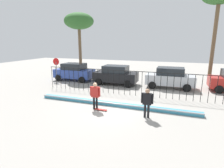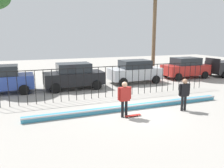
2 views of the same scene
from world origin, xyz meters
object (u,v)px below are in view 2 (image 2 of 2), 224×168
(skateboard, at_px, (133,115))
(parked_car_red, at_px, (185,68))
(parked_car_blue, at_px, (0,79))
(camera_operator, at_px, (184,92))
(parked_car_silver, at_px, (135,71))
(skateboarder, at_px, (124,96))
(parked_car_black, at_px, (74,76))

(skateboard, bearing_deg, parked_car_red, 22.04)
(parked_car_blue, bearing_deg, parked_car_red, 0.36)
(camera_operator, bearing_deg, parked_car_silver, -77.45)
(skateboarder, bearing_deg, skateboard, -35.99)
(parked_car_black, bearing_deg, skateboarder, -84.73)
(skateboarder, height_order, parked_car_blue, parked_car_blue)
(parked_car_silver, bearing_deg, parked_car_red, 3.55)
(skateboarder, xyz_separation_m, parked_car_red, (9.63, 7.62, -0.06))
(parked_car_blue, relative_size, parked_car_red, 1.00)
(skateboard, distance_m, parked_car_silver, 8.35)
(parked_car_black, bearing_deg, parked_car_silver, 1.28)
(skateboarder, distance_m, parked_car_black, 6.99)
(parked_car_blue, distance_m, parked_car_black, 4.96)
(parked_car_black, relative_size, parked_car_red, 1.00)
(parked_car_blue, bearing_deg, parked_car_silver, -0.89)
(parked_car_red, bearing_deg, skateboard, -142.64)
(parked_car_black, xyz_separation_m, parked_car_red, (10.58, 0.70, 0.00))
(skateboarder, relative_size, parked_car_black, 0.40)
(skateboard, distance_m, parked_car_blue, 9.74)
(camera_operator, relative_size, parked_car_silver, 0.39)
(camera_operator, height_order, parked_car_red, parked_car_red)
(parked_car_red, bearing_deg, skateboarder, -144.27)
(parked_car_red, bearing_deg, parked_car_black, -178.86)
(camera_operator, bearing_deg, skateboarder, 15.62)
(skateboarder, distance_m, parked_car_blue, 9.35)
(skateboarder, distance_m, skateboard, 1.07)
(camera_operator, height_order, parked_car_blue, parked_car_blue)
(skateboarder, relative_size, skateboard, 2.16)
(skateboarder, distance_m, parked_car_silver, 8.41)
(parked_car_blue, height_order, parked_car_black, same)
(parked_car_blue, distance_m, parked_car_silver, 10.12)
(parked_car_blue, xyz_separation_m, parked_car_silver, (10.12, 0.02, 0.00))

